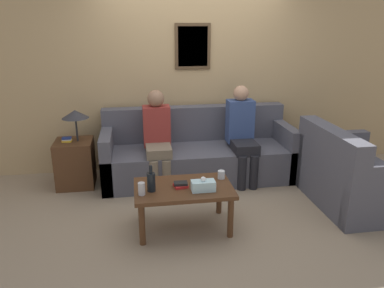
{
  "coord_description": "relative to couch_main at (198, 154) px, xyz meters",
  "views": [
    {
      "loc": [
        -0.82,
        -4.13,
        2.02
      ],
      "look_at": [
        -0.18,
        -0.14,
        0.69
      ],
      "focal_mm": 35.0,
      "sensor_mm": 36.0,
      "label": 1
    }
  ],
  "objects": [
    {
      "name": "person_right",
      "position": [
        0.55,
        -0.18,
        0.35
      ],
      "size": [
        0.34,
        0.61,
        1.24
      ],
      "color": "black",
      "rests_on": "ground_plane"
    },
    {
      "name": "person_left",
      "position": [
        -0.54,
        -0.17,
        0.34
      ],
      "size": [
        0.34,
        0.6,
        1.21
      ],
      "color": "#756651",
      "rests_on": "ground_plane"
    },
    {
      "name": "wine_bottle",
      "position": [
        -0.69,
        -1.35,
        0.24
      ],
      "size": [
        0.08,
        0.08,
        0.26
      ],
      "color": "black",
      "rests_on": "coffee_table"
    },
    {
      "name": "ground_plane",
      "position": [
        0.0,
        -0.53,
        -0.32
      ],
      "size": [
        16.0,
        16.0,
        0.0
      ],
      "primitive_type": "plane",
      "color": "gray"
    },
    {
      "name": "coffee_table",
      "position": [
        -0.37,
        -1.3,
        0.08
      ],
      "size": [
        0.97,
        0.61,
        0.46
      ],
      "color": "#4C2D19",
      "rests_on": "ground_plane"
    },
    {
      "name": "soda_can",
      "position": [
        -0.78,
        -1.42,
        0.2
      ],
      "size": [
        0.07,
        0.07,
        0.12
      ],
      "color": "#BCBCC1",
      "rests_on": "coffee_table"
    },
    {
      "name": "drinking_glass",
      "position": [
        0.05,
        -1.16,
        0.19
      ],
      "size": [
        0.07,
        0.07,
        0.09
      ],
      "color": "silver",
      "rests_on": "coffee_table"
    },
    {
      "name": "couch_main",
      "position": [
        0.0,
        0.0,
        0.0
      ],
      "size": [
        2.5,
        0.89,
        0.91
      ],
      "color": "#4C4C56",
      "rests_on": "ground_plane"
    },
    {
      "name": "book_stack",
      "position": [
        -0.4,
        -1.3,
        0.17
      ],
      "size": [
        0.15,
        0.14,
        0.05
      ],
      "color": "red",
      "rests_on": "coffee_table"
    },
    {
      "name": "couch_side",
      "position": [
        1.59,
        -1.07,
        0.0
      ],
      "size": [
        0.89,
        1.23,
        0.91
      ],
      "rotation": [
        0.0,
        0.0,
        1.57
      ],
      "color": "#4C4C56",
      "rests_on": "ground_plane"
    },
    {
      "name": "wall_back",
      "position": [
        0.0,
        0.47,
        0.99
      ],
      "size": [
        9.0,
        0.08,
        2.6
      ],
      "color": "tan",
      "rests_on": "ground_plane"
    },
    {
      "name": "side_table_with_lamp",
      "position": [
        -1.59,
        -0.03,
        0.03
      ],
      "size": [
        0.46,
        0.46,
        0.99
      ],
      "color": "#4C2D19",
      "rests_on": "ground_plane"
    },
    {
      "name": "tissue_box",
      "position": [
        -0.19,
        -1.42,
        0.2
      ],
      "size": [
        0.23,
        0.12,
        0.14
      ],
      "color": "silver",
      "rests_on": "coffee_table"
    }
  ]
}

